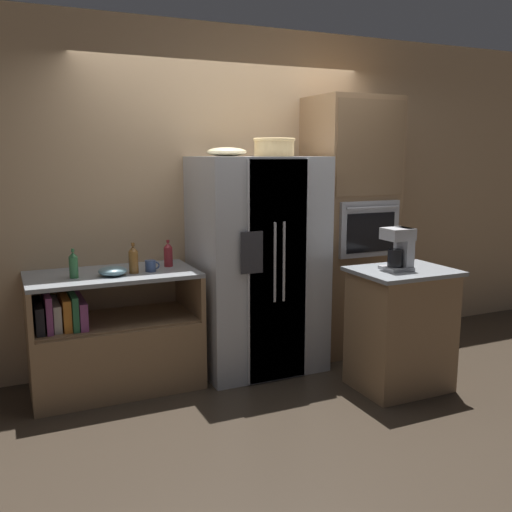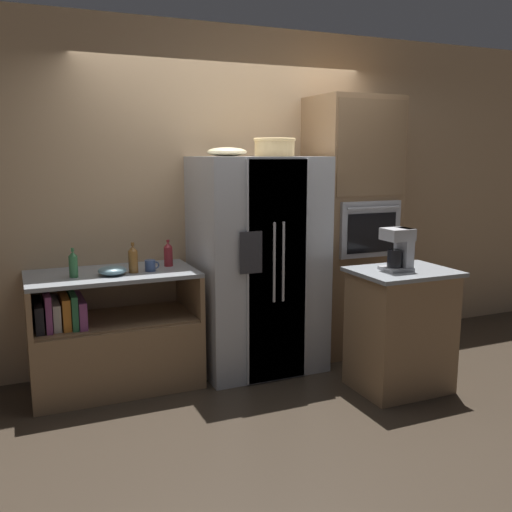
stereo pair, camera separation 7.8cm
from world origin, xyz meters
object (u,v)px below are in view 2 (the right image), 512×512
at_px(fruit_bowl, 227,152).
at_px(bottle_wide, 73,264).
at_px(mug, 151,266).
at_px(coffee_maker, 399,247).
at_px(wall_oven, 350,226).
at_px(bottle_short, 133,259).
at_px(wicker_basket, 275,147).
at_px(refrigerator, 258,264).
at_px(bottle_tall, 168,254).
at_px(mixing_bowl, 112,270).

relative_size(fruit_bowl, bottle_wide, 1.50).
distance_m(bottle_wide, mug, 0.55).
bearing_deg(mug, fruit_bowl, 10.09).
height_order(fruit_bowl, bottle_wide, fruit_bowl).
relative_size(bottle_wide, coffee_maker, 0.69).
distance_m(wall_oven, coffee_maker, 0.95).
bearing_deg(bottle_short, wicker_basket, 0.26).
height_order(fruit_bowl, mug, fruit_bowl).
relative_size(wicker_basket, bottle_wide, 1.59).
xyz_separation_m(bottle_short, mug, (0.13, 0.01, -0.06)).
bearing_deg(refrigerator, wicker_basket, -10.21).
distance_m(bottle_tall, bottle_short, 0.33).
distance_m(bottle_short, mug, 0.14).
distance_m(bottle_short, bottle_wide, 0.42).
bearing_deg(bottle_short, wall_oven, 3.42).
relative_size(wall_oven, coffee_maker, 7.27).
xyz_separation_m(refrigerator, bottle_tall, (-0.71, 0.11, 0.12)).
distance_m(bottle_tall, bottle_wide, 0.74).
bearing_deg(coffee_maker, bottle_tall, 146.84).
relative_size(wicker_basket, mug, 3.05).
height_order(refrigerator, wall_oven, wall_oven).
xyz_separation_m(bottle_tall, mug, (-0.17, -0.14, -0.05)).
xyz_separation_m(bottle_wide, mug, (0.55, -0.00, -0.05)).
relative_size(fruit_bowl, bottle_short, 1.40).
xyz_separation_m(wall_oven, mixing_bowl, (-2.11, -0.14, -0.20)).
bearing_deg(fruit_bowl, wicker_basket, -18.50).
xyz_separation_m(wicker_basket, bottle_short, (-1.15, -0.01, -0.82)).
bearing_deg(mug, wicker_basket, -0.11).
relative_size(wall_oven, wicker_basket, 6.66).
distance_m(mixing_bowl, coffee_maker, 2.09).
bearing_deg(mug, mixing_bowl, -173.93).
bearing_deg(wall_oven, fruit_bowl, 179.57).
bearing_deg(refrigerator, coffee_maker, -48.25).
bearing_deg(bottle_short, bottle_wide, 178.94).
distance_m(wall_oven, mug, 1.84).
height_order(wall_oven, coffee_maker, wall_oven).
bearing_deg(wicker_basket, mixing_bowl, -178.75).
height_order(bottle_tall, bottle_wide, bottle_wide).
bearing_deg(wicker_basket, wall_oven, 7.93).
distance_m(refrigerator, mug, 0.89).
bearing_deg(bottle_wide, bottle_short, -1.06).
bearing_deg(bottle_short, refrigerator, 1.67).
relative_size(bottle_short, bottle_wide, 1.07).
bearing_deg(wall_oven, bottle_tall, 179.11).
bearing_deg(coffee_maker, wall_oven, 79.02).
relative_size(wall_oven, bottle_tall, 10.73).
bearing_deg(refrigerator, mixing_bowl, -177.41).
height_order(mug, coffee_maker, coffee_maker).
distance_m(refrigerator, bottle_wide, 1.44).
bearing_deg(mug, coffee_maker, -26.65).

